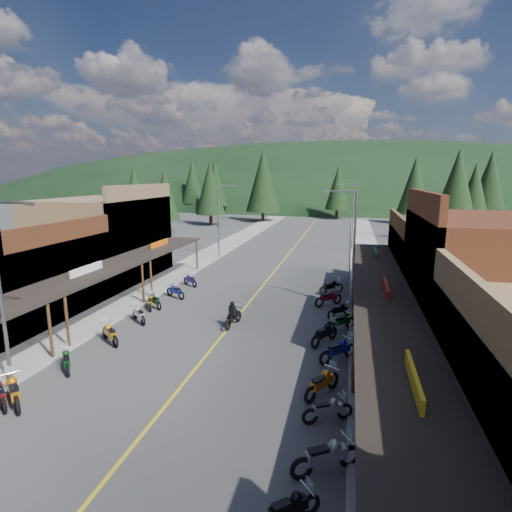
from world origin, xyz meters
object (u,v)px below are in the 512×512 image
Objects in this scene: bike_west_11 at (175,290)px; bike_east_12 at (331,286)px; bike_east_10 at (340,309)px; bike_east_3 at (289,507)px; pine_1 at (215,183)px; pine_9 at (474,193)px; pine_0 at (134,187)px; pine_3 at (338,188)px; bike_east_6 at (322,382)px; bike_west_12 at (190,280)px; pine_5 at (490,180)px; bike_east_4 at (326,454)px; streetlight_2 at (352,244)px; pine_10 at (210,188)px; pine_2 at (263,180)px; rider_on_bike at (233,316)px; bike_east_8 at (324,332)px; pine_11 at (456,189)px; bike_east_11 at (329,297)px; pine_8 at (165,194)px; shop_east_2 at (497,290)px; bike_west_5 at (14,390)px; bike_west_7 at (110,333)px; streetlight_0 at (2,287)px; pedestrian_east_a at (368,418)px; bike_west_9 at (150,301)px; streetlight_1 at (220,218)px; bike_west_10 at (154,300)px; pedestrian_east_b at (363,288)px; shop_east_3 at (448,267)px; bike_east_9 at (340,321)px; pine_4 at (415,185)px; shop_west_3 at (105,239)px; bike_east_7 at (338,349)px; shop_west_2 at (19,277)px; bike_west_6 at (67,359)px; bike_east_5 at (328,408)px; pine_7 at (192,182)px; streetlight_3 at (352,214)px.

bike_east_12 reaches higher than bike_west_11.
bike_east_3 is at bearing -45.54° from bike_east_10.
pine_9 is (48.00, -25.00, -0.86)m from pine_1.
pine_3 is (44.00, 4.00, 0.00)m from pine_0.
bike_west_12 is at bearing 161.06° from bike_east_6.
bike_east_4 is (-27.61, -80.08, -7.33)m from pine_5.
pine_10 reaches higher than streetlight_2.
rider_on_bike is (10.19, -55.09, -7.34)m from pine_2.
bike_east_3 is 0.82× the size of bike_east_4.
bike_east_8 is at bearing -51.52° from bike_east_10.
pine_11 is 39.67m from bike_east_8.
pine_0 is 17.90m from pine_1.
pine_3 is 58.18m from bike_east_11.
rider_on_bike is at bearing -59.10° from pine_8.
shop_east_2 is 21.69m from bike_west_5.
bike_east_8 is (11.27, 2.59, 0.04)m from bike_west_7.
streetlight_0 is (-20.74, -7.70, 0.94)m from shop_east_2.
bike_west_11 is 1.06× the size of pedestrian_east_a.
bike_west_9 is (-13.14, -3.31, -3.93)m from streetlight_2.
streetlight_1 is 64.73m from pine_5.
pedestrian_east_a is at bearing -28.17° from bike_east_6.
bike_east_12 is at bearing 139.08° from bike_east_3.
bike_east_4 is (-7.40, -9.78, -2.86)m from shop_east_2.
bike_west_12 is 0.99× the size of bike_east_10.
streetlight_0 is at bearing -90.82° from bike_east_10.
pedestrian_east_b is at bearing -33.26° from bike_west_10.
bike_west_7 is 5.73m from bike_west_9.
bike_east_9 is at bearing -133.46° from shop_east_3.
bike_east_12 is (-12.39, -48.86, -6.63)m from pine_4.
bike_east_11 reaches higher than bike_east_10.
bike_west_9 is 0.93× the size of bike_west_11.
bike_west_11 is 12.63m from bike_east_9.
pine_11 reaches higher than streetlight_0.
shop_west_3 is 4.75× the size of bike_east_8.
pine_2 reaches higher than streetlight_2.
bike_west_10 is at bearing -146.38° from bike_west_12.
bike_east_7 reaches higher than bike_east_12.
bike_east_7 is at bearing -100.79° from pine_4.
shop_east_2 is 5.76× the size of bike_east_10.
bike_east_3 is (-14.44, -48.17, -6.64)m from pine_11.
bike_west_7 is at bearing -68.16° from pine_8.
shop_west_3 is 1.36× the size of streetlight_0.
pine_10 is at bearing 95.02° from shop_west_2.
bike_west_5 is 1.20× the size of bike_west_6.
bike_east_5 is at bearing 130.58° from bike_east_3.
pine_7 reaches higher than bike_east_11.
bike_east_10 is at bearing -91.36° from streetlight_3.
streetlight_0 is 4.23× the size of bike_east_10.
pedestrian_east_a reaches higher than bike_west_11.
bike_west_7 is at bearing -56.28° from shop_west_3.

